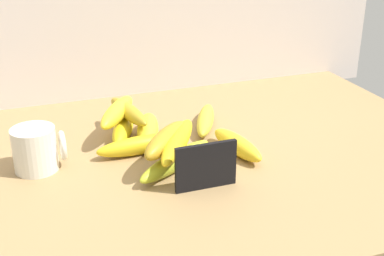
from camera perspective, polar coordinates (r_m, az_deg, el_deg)
counter_top at (r=103.46cm, az=0.47°, el=-3.70°), size 110.00×76.00×3.00cm
chalkboard_sign at (r=89.91cm, az=1.50°, el=-4.34°), size 11.00×1.80×8.40cm
coffee_mug at (r=99.93cm, az=-16.53°, el=-2.21°), size 9.48×7.98×8.20cm
banana_0 at (r=103.03cm, az=4.92°, el=-1.82°), size 6.42×15.64×3.76cm
banana_1 at (r=103.14cm, az=-5.53°, el=-1.84°), size 18.15×4.84×3.68cm
banana_2 at (r=96.88cm, az=-1.71°, el=-3.55°), size 18.51×13.87×3.55cm
banana_3 at (r=110.42cm, az=-7.49°, el=-0.11°), size 9.14×15.81×3.83cm
banana_4 at (r=108.88cm, az=-4.82°, el=-0.19°), size 8.74×15.73×4.36cm
banana_5 at (r=114.45cm, az=1.48°, el=0.88°), size 10.55×16.66×3.49cm
banana_6 at (r=96.05cm, az=-2.79°, el=-1.28°), size 13.72×14.63×4.10cm
banana_7 at (r=95.95cm, az=-1.57°, el=-1.46°), size 13.24×18.27×3.57cm
banana_8 at (r=109.85cm, az=-6.93°, el=1.80°), size 6.47×16.46×3.28cm
banana_9 at (r=109.26cm, az=-8.12°, el=1.74°), size 11.90×16.05×3.72cm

